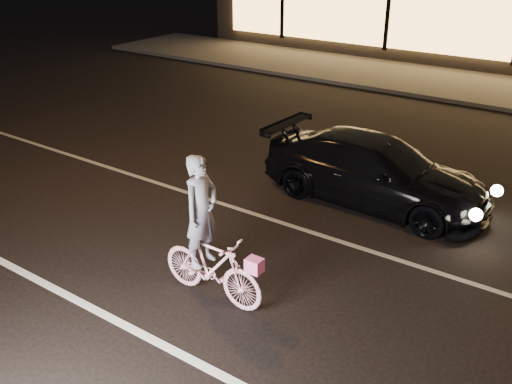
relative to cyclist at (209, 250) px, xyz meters
The scene contains 6 objects.
ground 0.93m from the cyclist, 40.17° to the left, with size 90.00×90.00×0.00m, color black.
lane_stripe_near 1.41m from the cyclist, 68.62° to the right, with size 60.00×0.12×0.01m, color silver.
lane_stripe_far 2.52m from the cyclist, 79.46° to the left, with size 60.00×0.10×0.01m, color gray.
sidewalk 13.40m from the cyclist, 88.11° to the left, with size 30.00×4.00×0.12m, color #383533.
cyclist is the anchor object (origin of this frame).
sedan 4.11m from the cyclist, 82.14° to the left, with size 4.25×1.85×1.22m.
Camera 1 is at (3.80, -5.36, 4.61)m, focal length 40.00 mm.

